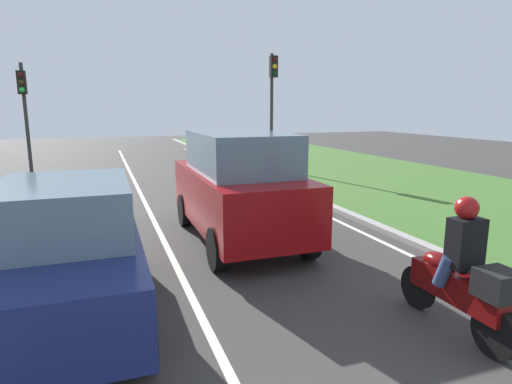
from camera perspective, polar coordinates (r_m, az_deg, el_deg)
The scene contains 11 objects.
ground_plane at distance 13.86m, azimuth -11.95°, elevation -0.61°, with size 60.00×60.00×0.00m, color #383533.
lane_line_center at distance 13.78m, azimuth -14.83°, elevation -0.79°, with size 0.12×32.00×0.01m, color silver.
lane_line_right_edge at distance 14.77m, azimuth 2.00°, elevation 0.36°, with size 0.12×32.00×0.01m, color silver.
grass_verge_right at distance 17.18m, azimuth 17.35°, elevation 1.47°, with size 9.00×48.00×0.06m, color #3D6628.
curb_right at distance 14.95m, azimuth 3.78°, elevation 0.69°, with size 0.24×48.00×0.12m, color #9E9B93.
car_suv_ahead at distance 8.89m, azimuth -2.27°, elevation 0.76°, with size 1.99×4.51×2.28m.
car_sedan_left_lane at distance 6.14m, azimuth -23.66°, elevation -7.34°, with size 1.87×4.31×1.86m.
motorcycle at distance 5.93m, azimuth 25.72°, elevation -11.76°, with size 0.41×1.90×1.01m.
rider_person at distance 5.76m, azimuth 25.90°, elevation -5.89°, with size 0.50×0.40×1.16m.
traffic_light_near_right at distance 19.21m, azimuth 2.23°, elevation 13.29°, with size 0.32×0.50×5.07m.
traffic_light_overhead_left at distance 19.48m, azimuth -28.49°, elevation 10.54°, with size 0.32×0.50×4.50m.
Camera 1 is at (-1.82, 0.54, 2.77)m, focal length 30.06 mm.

